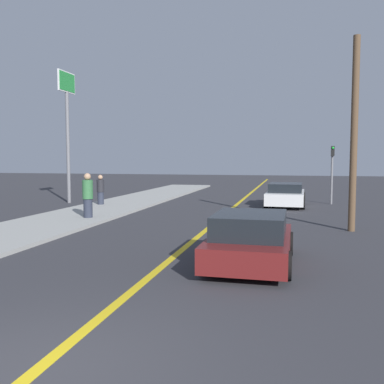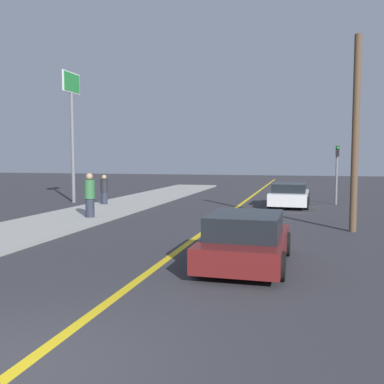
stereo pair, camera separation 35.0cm
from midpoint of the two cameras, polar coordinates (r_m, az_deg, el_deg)
name	(u,v)px [view 1 (the left image)]	position (r m, az deg, el deg)	size (l,w,h in m)	color
ground_plane	(28,378)	(5.81, -22.80, -21.87)	(120.00, 120.00, 0.00)	#333338
road_center_line	(234,207)	(22.54, 5.20, -1.96)	(0.20, 60.00, 0.01)	gold
sidewalk_left	(118,205)	(23.00, -10.33, -1.75)	(3.58, 33.54, 0.12)	#9E9E99
car_near_right_lane	(250,240)	(10.35, 6.82, -6.34)	(2.00, 3.86, 1.26)	maroon
car_ahead_center	(286,195)	(23.12, 11.94, -0.38)	(2.11, 4.14, 1.23)	silver
pedestrian_near_curb	(88,196)	(18.03, -14.27, -0.47)	(0.43, 0.43, 1.82)	#282D3D
pedestrian_mid_group	(101,190)	(23.02, -12.53, 0.29)	(0.39, 0.39, 1.56)	#282D3D
traffic_light	(332,168)	(24.71, 17.79, 3.10)	(0.18, 0.40, 3.21)	slate
roadside_sign	(67,109)	(25.47, -16.70, 10.57)	(0.20, 1.75, 7.36)	slate
utility_pole	(354,135)	(15.80, 20.20, 7.17)	(0.24, 0.24, 6.70)	brown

